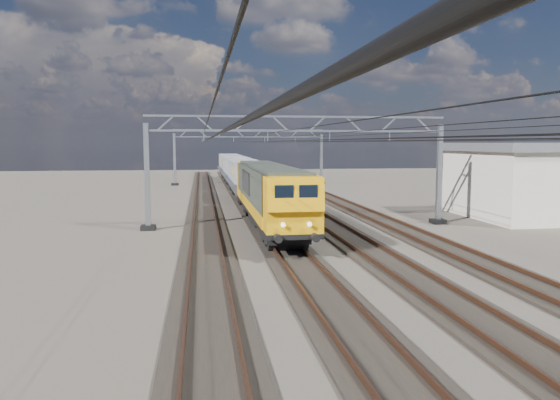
{
  "coord_description": "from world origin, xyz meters",
  "views": [
    {
      "loc": [
        -6.2,
        -30.36,
        5.4
      ],
      "look_at": [
        -2.1,
        -2.11,
        2.4
      ],
      "focal_mm": 35.0,
      "sensor_mm": 36.0,
      "label": 1
    }
  ],
  "objects": [
    {
      "name": "track_outer_west",
      "position": [
        -6.0,
        0.0,
        0.07
      ],
      "size": [
        2.6,
        140.0,
        0.3
      ],
      "color": "black",
      "rests_on": "ground"
    },
    {
      "name": "catenary_gantry_far",
      "position": [
        0.0,
        40.0,
        3.91
      ],
      "size": [
        19.9,
        0.9,
        7.11
      ],
      "color": "#969CA4",
      "rests_on": "ground"
    },
    {
      "name": "overhead_wires",
      "position": [
        0.0,
        8.0,
        5.75
      ],
      "size": [
        12.03,
        140.0,
        0.53
      ],
      "color": "black",
      "rests_on": "ground"
    },
    {
      "name": "locomotive",
      "position": [
        -2.0,
        3.69,
        2.33
      ],
      "size": [
        2.76,
        21.1,
        3.62
      ],
      "color": "black",
      "rests_on": "ground"
    },
    {
      "name": "track_outer_east",
      "position": [
        6.0,
        0.0,
        0.07
      ],
      "size": [
        2.6,
        140.0,
        0.3
      ],
      "color": "black",
      "rests_on": "ground"
    },
    {
      "name": "ground",
      "position": [
        0.0,
        0.0,
        0.0
      ],
      "size": [
        160.0,
        160.0,
        0.0
      ],
      "primitive_type": "plane",
      "color": "black",
      "rests_on": "ground"
    },
    {
      "name": "hopper_wagon_third",
      "position": [
        -2.0,
        49.78,
        2.23
      ],
      "size": [
        3.38,
        13.0,
        3.25
      ],
      "color": "black",
      "rests_on": "ground"
    },
    {
      "name": "hopper_wagon_mid",
      "position": [
        -2.0,
        35.58,
        2.23
      ],
      "size": [
        3.38,
        13.0,
        3.25
      ],
      "color": "black",
      "rests_on": "ground"
    },
    {
      "name": "hopper_wagon_lead",
      "position": [
        -2.0,
        21.38,
        2.23
      ],
      "size": [
        3.38,
        13.0,
        3.25
      ],
      "color": "black",
      "rests_on": "ground"
    },
    {
      "name": "track_inner_east",
      "position": [
        2.0,
        0.0,
        0.07
      ],
      "size": [
        2.6,
        140.0,
        0.3
      ],
      "color": "black",
      "rests_on": "ground"
    },
    {
      "name": "catenary_gantry_mid",
      "position": [
        0.0,
        4.0,
        3.91
      ],
      "size": [
        19.9,
        0.9,
        7.11
      ],
      "color": "#969CA4",
      "rests_on": "ground"
    },
    {
      "name": "track_loco",
      "position": [
        -2.0,
        0.0,
        0.07
      ],
      "size": [
        2.6,
        140.0,
        0.3
      ],
      "color": "black",
      "rests_on": "ground"
    }
  ]
}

